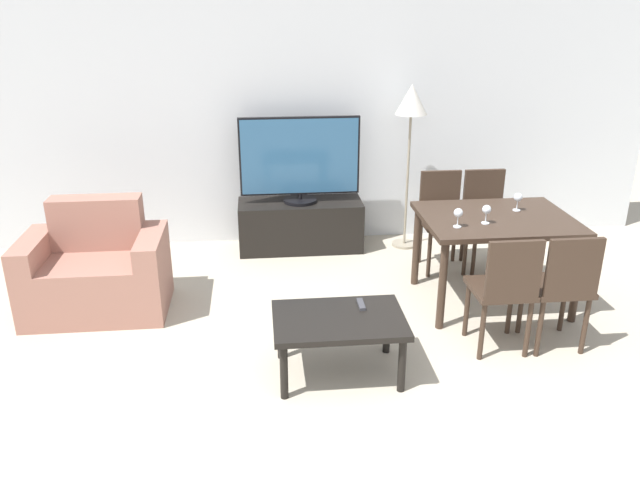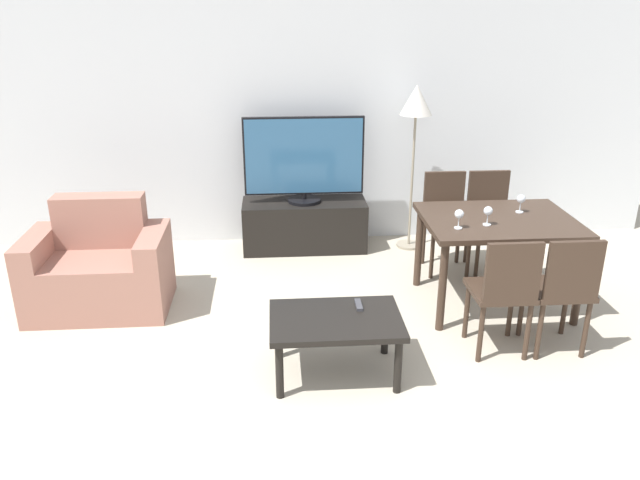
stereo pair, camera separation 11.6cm
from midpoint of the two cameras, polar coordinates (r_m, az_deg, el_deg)
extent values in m
plane|color=#B2A893|center=(3.46, 1.05, -20.92)|extent=(18.00, 18.00, 0.00)
cube|color=silver|center=(6.10, -2.81, 12.18)|extent=(7.13, 0.06, 2.70)
cube|color=#9E6B5B|center=(5.20, -20.29, -3.88)|extent=(0.70, 0.68, 0.45)
cube|color=#9E6B5B|center=(5.26, -20.29, 1.51)|extent=(0.70, 0.20, 0.42)
cube|color=#9E6B5B|center=(5.29, -25.05, -3.08)|extent=(0.18, 0.68, 0.63)
cube|color=#9E6B5B|center=(5.06, -15.57, -2.85)|extent=(0.18, 0.68, 0.63)
cube|color=black|center=(6.10, -2.34, 1.37)|extent=(1.19, 0.46, 0.48)
cylinder|color=black|center=(6.01, -2.38, 3.65)|extent=(0.32, 0.32, 0.03)
cylinder|color=black|center=(6.00, -2.39, 4.01)|extent=(0.04, 0.04, 0.05)
cube|color=black|center=(5.89, -2.44, 7.67)|extent=(1.13, 0.04, 0.74)
cube|color=#2D5B84|center=(5.87, -2.43, 7.62)|extent=(1.09, 0.01, 0.70)
cube|color=black|center=(4.01, 0.91, -7.34)|extent=(0.84, 0.57, 0.04)
cylinder|color=black|center=(3.90, -4.18, -11.90)|extent=(0.05, 0.05, 0.38)
cylinder|color=black|center=(3.98, 6.66, -11.27)|extent=(0.05, 0.05, 0.38)
cylinder|color=black|center=(4.30, -4.39, -8.51)|extent=(0.05, 0.05, 0.38)
cylinder|color=black|center=(4.37, 5.38, -8.01)|extent=(0.05, 0.05, 0.38)
cube|color=#38281E|center=(5.02, 15.22, 1.87)|extent=(1.16, 0.90, 0.04)
cylinder|color=#38281E|center=(4.66, 10.42, -4.16)|extent=(0.06, 0.06, 0.69)
cylinder|color=#38281E|center=(5.03, 21.88, -3.41)|extent=(0.06, 0.06, 0.69)
cylinder|color=#38281E|center=(5.34, 8.19, -0.59)|extent=(0.06, 0.06, 0.69)
cylinder|color=#38281E|center=(5.67, 18.43, -0.17)|extent=(0.06, 0.06, 0.69)
cube|color=#38281E|center=(4.46, 15.43, -4.32)|extent=(0.40, 0.40, 0.04)
cylinder|color=#38281E|center=(4.65, 12.58, -6.18)|extent=(0.04, 0.04, 0.43)
cylinder|color=#38281E|center=(4.76, 16.31, -5.90)|extent=(0.04, 0.04, 0.43)
cylinder|color=#38281E|center=(4.38, 13.86, -8.11)|extent=(0.04, 0.04, 0.43)
cylinder|color=#38281E|center=(4.49, 17.80, -7.75)|extent=(0.04, 0.04, 0.43)
cube|color=#38281E|center=(4.22, 16.57, -2.66)|extent=(0.37, 0.04, 0.41)
cube|color=#38281E|center=(5.77, 14.56, 1.70)|extent=(0.40, 0.40, 0.04)
cylinder|color=#38281E|center=(5.66, 13.34, -1.11)|extent=(0.04, 0.04, 0.43)
cylinder|color=#38281E|center=(5.77, 16.39, -0.97)|extent=(0.04, 0.04, 0.43)
cylinder|color=#38281E|center=(5.94, 12.37, 0.07)|extent=(0.04, 0.04, 0.43)
cylinder|color=#38281E|center=(6.05, 15.29, 0.19)|extent=(0.04, 0.04, 0.43)
cube|color=#38281E|center=(5.87, 14.17, 4.34)|extent=(0.37, 0.04, 0.41)
cube|color=#38281E|center=(4.62, 20.14, -3.99)|extent=(0.40, 0.40, 0.04)
cylinder|color=#38281E|center=(4.79, 17.22, -5.82)|extent=(0.04, 0.04, 0.43)
cylinder|color=#38281E|center=(4.92, 20.72, -5.53)|extent=(0.04, 0.04, 0.43)
cylinder|color=#38281E|center=(4.53, 18.75, -7.66)|extent=(0.04, 0.04, 0.43)
cylinder|color=#38281E|center=(4.67, 22.41, -7.28)|extent=(0.04, 0.04, 0.43)
cube|color=#38281E|center=(4.39, 21.49, -2.37)|extent=(0.37, 0.04, 0.41)
cube|color=#38281E|center=(5.65, 10.69, 1.59)|extent=(0.40, 0.40, 0.04)
cylinder|color=#38281E|center=(5.54, 9.37, -1.29)|extent=(0.04, 0.04, 0.43)
cylinder|color=#38281E|center=(5.63, 12.56, -1.15)|extent=(0.04, 0.04, 0.43)
cylinder|color=#38281E|center=(5.83, 8.57, -0.07)|extent=(0.04, 0.04, 0.43)
cylinder|color=#38281E|center=(5.92, 11.61, 0.04)|extent=(0.04, 0.04, 0.43)
cube|color=#38281E|center=(5.74, 10.34, 4.29)|extent=(0.37, 0.04, 0.41)
cylinder|color=gray|center=(6.29, 7.17, -0.37)|extent=(0.24, 0.24, 0.02)
cylinder|color=gray|center=(6.08, 7.45, 5.36)|extent=(0.02, 0.02, 1.28)
cone|color=beige|center=(5.91, 7.81, 12.63)|extent=(0.30, 0.30, 0.28)
cube|color=#38383D|center=(4.15, 2.97, -5.90)|extent=(0.04, 0.15, 0.02)
cylinder|color=silver|center=(4.83, 14.21, 1.51)|extent=(0.06, 0.06, 0.01)
cylinder|color=silver|center=(4.82, 14.26, 1.94)|extent=(0.01, 0.01, 0.07)
sphere|color=silver|center=(4.80, 14.33, 2.72)|extent=(0.07, 0.07, 0.07)
cylinder|color=silver|center=(5.19, 16.91, 2.63)|extent=(0.06, 0.06, 0.01)
cylinder|color=silver|center=(5.18, 16.96, 3.03)|extent=(0.01, 0.01, 0.07)
sphere|color=silver|center=(5.16, 17.04, 3.76)|extent=(0.07, 0.07, 0.07)
cylinder|color=silver|center=(4.71, 11.75, 1.21)|extent=(0.06, 0.06, 0.01)
cylinder|color=silver|center=(4.70, 11.78, 1.65)|extent=(0.01, 0.01, 0.07)
sphere|color=silver|center=(4.67, 11.84, 2.45)|extent=(0.07, 0.07, 0.07)
camera|label=1|loc=(0.06, -90.72, -0.28)|focal=35.00mm
camera|label=2|loc=(0.06, 89.28, 0.28)|focal=35.00mm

